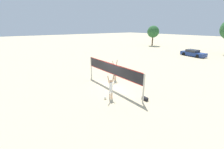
% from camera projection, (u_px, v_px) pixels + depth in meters
% --- Properties ---
extents(ground_plane, '(200.00, 200.00, 0.00)m').
position_uv_depth(ground_plane, '(112.00, 87.00, 14.92)').
color(ground_plane, beige).
extents(volleyball_net, '(8.13, 0.13, 2.44)m').
position_uv_depth(volleyball_net, '(112.00, 71.00, 14.40)').
color(volleyball_net, beige).
rests_on(volleyball_net, ground_plane).
extents(player_spiker, '(0.28, 0.70, 2.09)m').
position_uv_depth(player_spiker, '(111.00, 86.00, 12.29)').
color(player_spiker, tan).
rests_on(player_spiker, ground_plane).
extents(player_blocker, '(0.28, 0.73, 2.30)m').
position_uv_depth(player_blocker, '(115.00, 70.00, 16.49)').
color(player_blocker, tan).
rests_on(player_blocker, ground_plane).
extents(volleyball, '(0.22, 0.22, 0.22)m').
position_uv_depth(volleyball, '(105.00, 98.00, 12.49)').
color(volleyball, silver).
rests_on(volleyball, ground_plane).
extents(gear_bag, '(0.51, 0.25, 0.27)m').
position_uv_depth(gear_bag, '(145.00, 99.00, 12.29)').
color(gear_bag, black).
rests_on(gear_bag, ground_plane).
extents(parked_car_near, '(4.98, 2.55, 1.32)m').
position_uv_depth(parked_car_near, '(193.00, 53.00, 30.33)').
color(parked_car_near, navy).
rests_on(parked_car_near, ground_plane).
extents(tree_left_cluster, '(3.57, 3.57, 6.02)m').
position_uv_depth(tree_left_cluster, '(153.00, 32.00, 45.94)').
color(tree_left_cluster, '#4C3823').
rests_on(tree_left_cluster, ground_plane).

